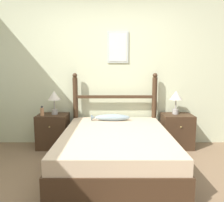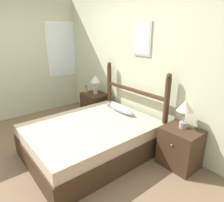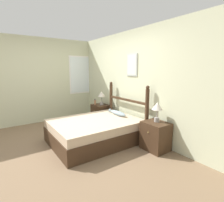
# 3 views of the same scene
# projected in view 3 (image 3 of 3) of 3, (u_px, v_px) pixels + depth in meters

# --- Properties ---
(ground_plane) EXTENTS (16.00, 16.00, 0.00)m
(ground_plane) POSITION_uv_depth(u_px,v_px,m) (65.00, 146.00, 3.75)
(ground_plane) COLOR #7A6047
(wall_back) EXTENTS (6.40, 0.08, 2.55)m
(wall_back) POSITION_uv_depth(u_px,v_px,m) (128.00, 83.00, 4.49)
(wall_back) COLOR beige
(wall_back) RESTS_ON ground_plane
(wall_left) EXTENTS (0.08, 6.40, 2.55)m
(wall_left) POSITION_uv_depth(u_px,v_px,m) (39.00, 81.00, 5.25)
(wall_left) COLOR beige
(wall_left) RESTS_ON ground_plane
(bed) EXTENTS (1.47, 1.91, 0.50)m
(bed) POSITION_uv_depth(u_px,v_px,m) (96.00, 131.00, 3.96)
(bed) COLOR #3D2819
(bed) RESTS_ON ground_plane
(headboard) EXTENTS (1.47, 0.09, 1.28)m
(headboard) POSITION_uv_depth(u_px,v_px,m) (127.00, 107.00, 4.40)
(headboard) COLOR #3D2819
(headboard) RESTS_ON ground_plane
(nightstand_left) EXTENTS (0.51, 0.44, 0.58)m
(nightstand_left) POSITION_uv_depth(u_px,v_px,m) (101.00, 114.00, 5.26)
(nightstand_left) COLOR #3D2819
(nightstand_left) RESTS_ON ground_plane
(nightstand_right) EXTENTS (0.51, 0.44, 0.58)m
(nightstand_right) POSITION_uv_depth(u_px,v_px,m) (155.00, 136.00, 3.54)
(nightstand_right) COLOR #3D2819
(nightstand_right) RESTS_ON ground_plane
(table_lamp_left) EXTENTS (0.22, 0.22, 0.40)m
(table_lamp_left) POSITION_uv_depth(u_px,v_px,m) (102.00, 95.00, 5.14)
(table_lamp_left) COLOR gray
(table_lamp_left) RESTS_ON nightstand_left
(table_lamp_right) EXTENTS (0.22, 0.22, 0.40)m
(table_lamp_right) POSITION_uv_depth(u_px,v_px,m) (157.00, 108.00, 3.48)
(table_lamp_right) COLOR gray
(table_lamp_right) RESTS_ON nightstand_right
(bottle) EXTENTS (0.06, 0.06, 0.17)m
(bottle) POSITION_uv_depth(u_px,v_px,m) (95.00, 102.00, 5.25)
(bottle) COLOR tan
(bottle) RESTS_ON nightstand_left
(fish_pillow) EXTENTS (0.64, 0.14, 0.11)m
(fish_pillow) POSITION_uv_depth(u_px,v_px,m) (117.00, 113.00, 4.34)
(fish_pillow) COLOR #8499A3
(fish_pillow) RESTS_ON bed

